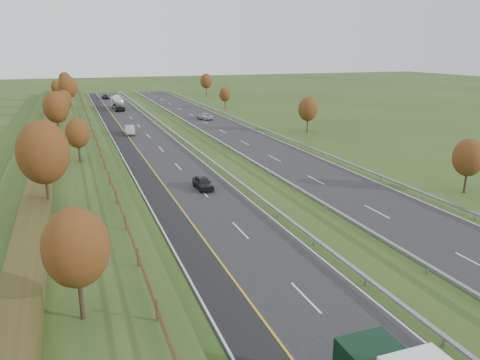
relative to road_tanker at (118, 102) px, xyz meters
The scene contains 18 objects.
ground 57.23m from the road_tanker, 82.21° to the right, with size 400.00×400.00×0.00m, color #2D4819.
near_carriageway 51.70m from the road_tanker, 90.27° to the right, with size 10.50×200.00×0.04m, color black.
far_carriageway 54.20m from the road_tanker, 72.54° to the right, with size 10.50×200.00×0.04m, color black.
hard_shoulder 51.85m from the road_tanker, 94.42° to the right, with size 3.00×200.00×0.04m, color black.
lane_markings 52.18m from the road_tanker, 83.22° to the right, with size 26.75×200.00×0.01m.
embankment_left 53.35m from the road_tanker, 104.38° to the right, with size 12.00×200.00×2.00m, color #2D4819.
hedge_left 53.87m from the road_tanker, 106.44° to the right, with size 2.20×180.00×1.10m, color #363817.
fence_left 52.82m from the road_tanker, 99.53° to the right, with size 0.12×189.06×1.20m.
median_barrier_near 51.97m from the road_tanker, 83.97° to the right, with size 0.32×200.00×0.71m.
median_barrier_far 52.75m from the road_tanker, 78.45° to the right, with size 0.32×200.00×0.71m.
outer_barrier_far 56.19m from the road_tanker, 66.88° to the right, with size 0.32×200.00×0.71m.
trees_left 56.71m from the road_tanker, 103.18° to the right, with size 6.64×164.30×7.66m.
trees_far 37.19m from the road_tanker, 37.23° to the right, with size 8.45×118.60×7.12m.
road_tanker is the anchor object (origin of this frame).
car_dark_near 75.59m from the road_tanker, 88.97° to the right, with size 1.63×4.05×1.38m, color black.
car_silver_mid 37.86m from the road_tanker, 92.79° to the right, with size 1.68×4.82×1.59m, color #A0A0A4.
car_small_far 28.04m from the road_tanker, 91.75° to the left, with size 1.89×4.65×1.35m, color #161238.
car_oncoming 29.38m from the road_tanker, 56.72° to the right, with size 2.29×4.96×1.38m, color silver.
Camera 1 is at (-11.69, -12.36, 15.20)m, focal length 35.00 mm.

